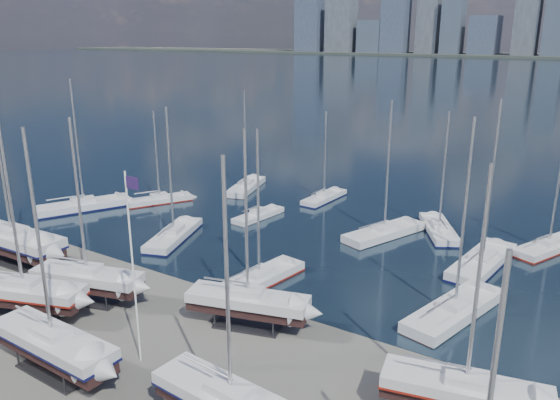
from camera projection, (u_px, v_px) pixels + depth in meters
The scene contains 20 objects.
ground at pixel (148, 350), 38.66m from camera, with size 1400.00×1400.00×0.00m, color #605E59.
sailboat_cradle_0 at pixel (12, 240), 53.12m from camera, with size 12.31×3.95×19.39m.
sailboat_cradle_1 at pixel (24, 292), 42.73m from camera, with size 10.31×5.95×16.08m.
sailboat_cradle_2 at pixel (87, 278), 45.28m from camera, with size 9.80×5.14×15.45m.
sailboat_cradle_3 at pixel (53, 344), 35.62m from camera, with size 10.18×3.01×16.34m.
sailboat_cradle_4 at pixel (248, 302), 41.28m from camera, with size 9.67×5.06×15.26m.
sailboat_cradle_6 at pixel (465, 392), 30.93m from camera, with size 9.81×4.59×15.34m.
sailboat_moored_0 at pixel (84, 207), 69.51m from camera, with size 7.91×11.78×17.22m.
sailboat_moored_1 at pixel (159, 201), 72.36m from camera, with size 6.30×8.60×12.76m.
sailboat_moored_2 at pixel (246, 188), 78.38m from camera, with size 5.40×10.15×14.76m.
sailboat_moored_3 at pixel (174, 237), 59.47m from camera, with size 6.06×10.45×15.08m.
sailboat_moored_4 at pixel (258, 216), 66.30m from camera, with size 2.86×7.68×11.32m.
sailboat_moored_5 at pixel (324, 198), 73.40m from camera, with size 2.74×8.50×12.56m.
sailboat_moored_6 at pixel (259, 280), 48.92m from camera, with size 4.11×10.09×14.65m.
sailboat_moored_7 at pixel (384, 234), 60.24m from camera, with size 6.32×10.76×15.70m.
sailboat_moored_8 at pixel (439, 231), 61.35m from camera, with size 7.08×9.68×14.36m.
sailboat_moored_9 at pixel (454, 313), 43.21m from camera, with size 5.60×11.41×16.61m.
sailboat_moored_10 at pixel (482, 264), 52.43m from camera, with size 4.32×11.52×16.82m.
sailboat_moored_11 at pixel (548, 248), 56.27m from camera, with size 6.17×9.75×14.15m.
flagpole at pixel (133, 255), 35.14m from camera, with size 1.18×0.12×13.40m.
Camera 1 is at (26.28, -33.36, 21.46)m, focal length 35.00 mm.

